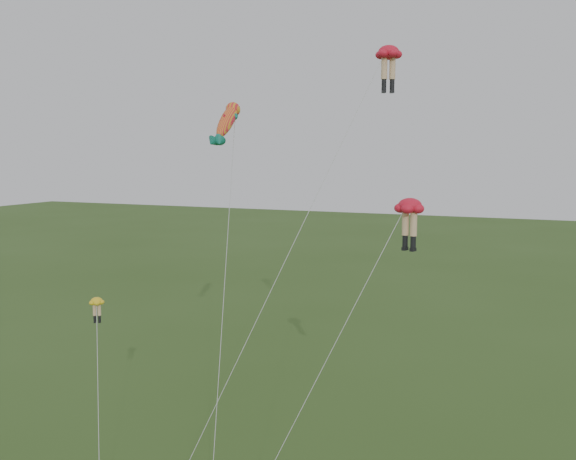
% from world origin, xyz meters
% --- Properties ---
extents(legs_kite_red_high, '(9.37, 9.87, 22.67)m').
position_xyz_m(legs_kite_red_high, '(7.14, 7.32, 21.73)').
color(legs_kite_red_high, red).
rests_on(legs_kite_red_high, ground).
extents(legs_kite_red_mid, '(7.28, 6.52, 14.88)m').
position_xyz_m(legs_kite_red_mid, '(9.10, 4.69, 14.11)').
color(legs_kite_red_mid, red).
rests_on(legs_kite_red_mid, ground).
extents(legs_kite_yellow, '(4.39, 5.47, 9.40)m').
position_xyz_m(legs_kite_yellow, '(-6.37, 0.22, 8.44)').
color(legs_kite_yellow, yellow).
rests_on(legs_kite_yellow, ground).
extents(fish_kite, '(3.85, 9.78, 20.25)m').
position_xyz_m(fish_kite, '(-1.69, 6.29, 18.79)').
color(fish_kite, orange).
rests_on(fish_kite, ground).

